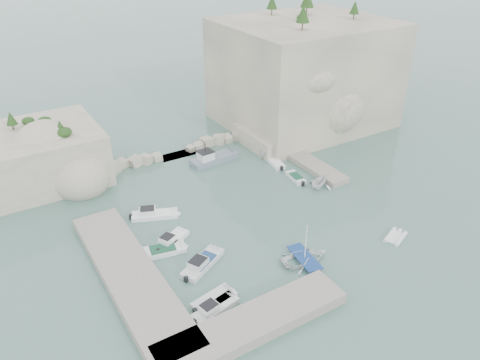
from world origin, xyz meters
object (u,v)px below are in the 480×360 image
motorboat_e (214,302)px  inflatable_dinghy (395,238)px  tender_east_d (272,156)px  motorboat_c (163,252)px  tender_east_a (319,187)px  motorboat_a (155,217)px  motorboat_d (203,265)px  tender_east_c (275,164)px  motorboat_f (215,311)px  rowboat (304,261)px  motorboat_b (172,243)px  tender_east_b (296,179)px  work_boat (214,161)px

motorboat_e → inflatable_dinghy: bearing=-15.4°
inflatable_dinghy → tender_east_d: 24.06m
motorboat_c → tender_east_a: 23.38m
motorboat_a → motorboat_d: 10.97m
motorboat_d → tender_east_c: (19.47, 14.61, 0.00)m
tender_east_c → tender_east_d: tender_east_d is taller
motorboat_f → tender_east_d: 32.40m
rowboat → tender_east_c: 22.02m
motorboat_b → motorboat_d: same height
motorboat_d → tender_east_a: (20.63, 6.17, 0.00)m
motorboat_f → rowboat: size_ratio=1.02×
tender_east_a → tender_east_b: bearing=-0.6°
motorboat_f → tender_east_b: bearing=24.0°
motorboat_c → tender_east_c: 24.49m
motorboat_d → tender_east_b: bearing=-2.5°
motorboat_e → work_boat: 28.82m
work_boat → tender_east_a: bearing=-63.9°
work_boat → motorboat_d: bearing=-126.6°
work_boat → motorboat_e: bearing=-123.8°
motorboat_a → motorboat_e: 16.26m
motorboat_d → tender_east_b: motorboat_d is taller
motorboat_c → rowboat: bearing=-25.7°
motorboat_e → motorboat_a: bearing=76.5°
motorboat_e → work_boat: (13.92, 25.24, 0.00)m
tender_east_a → tender_east_b: size_ratio=0.94×
motorboat_a → inflatable_dinghy: (21.26, -18.12, 0.00)m
motorboat_f → rowboat: bearing=-5.6°
inflatable_dinghy → work_boat: bearing=85.0°
motorboat_d → rowboat: bearing=-56.3°
motorboat_a → motorboat_e: (-0.84, -16.23, 0.00)m
motorboat_e → tender_east_a: (22.21, 11.46, 0.00)m
motorboat_a → motorboat_b: bearing=-71.6°
motorboat_a → tender_east_d: tender_east_d is taller
motorboat_e → motorboat_f: bearing=-124.5°
motorboat_d → tender_east_b: size_ratio=1.54×
tender_east_c → work_boat: work_boat is taller
motorboat_a → motorboat_c: 7.08m
motorboat_d → inflatable_dinghy: 21.74m
inflatable_dinghy → tender_east_c: bearing=71.0°
tender_east_b → tender_east_d: 7.66m
rowboat → tender_east_b: rowboat is taller
motorboat_f → inflatable_dinghy: motorboat_f is taller
motorboat_b → tender_east_c: motorboat_b is taller
rowboat → work_boat: size_ratio=0.64×
motorboat_e → rowboat: 10.94m
inflatable_dinghy → motorboat_b: bearing=128.5°
motorboat_a → rowboat: bearing=-35.2°
tender_east_c → tender_east_a: bearing=-162.6°
motorboat_b → tender_east_c: (20.61, 9.39, 0.00)m
rowboat → tender_east_c: size_ratio=1.13×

